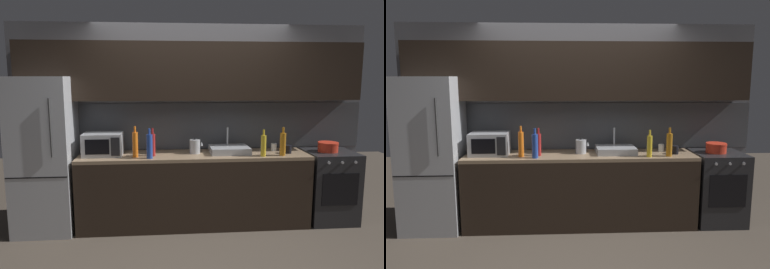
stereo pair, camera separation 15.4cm
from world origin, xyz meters
The scene contains 17 objects.
ground_plane centered at (0.00, 0.00, 0.00)m, with size 10.00×10.00×0.00m, color #4C4238.
back_wall centered at (0.00, 1.20, 1.55)m, with size 4.53×0.44×2.50m.
counter_run centered at (0.00, 0.90, 0.45)m, with size 2.79×0.60×0.90m.
refrigerator centered at (-1.78, 0.90, 0.92)m, with size 0.68×0.69×1.84m.
oven_range centered at (1.74, 0.90, 0.45)m, with size 0.60×0.62×0.90m.
microwave centered at (-1.10, 0.92, 1.04)m, with size 0.46×0.35×0.27m.
sink_basin centered at (0.44, 0.93, 0.94)m, with size 0.48×0.38×0.30m.
kettle centered at (0.01, 0.94, 0.99)m, with size 0.17×0.13×0.20m.
wine_bottle_red centered at (-0.50, 0.84, 1.04)m, with size 0.06×0.06×0.33m.
wine_bottle_amber centered at (1.05, 0.72, 1.04)m, with size 0.07×0.07×0.34m.
wine_bottle_yellow centered at (0.81, 0.70, 1.03)m, with size 0.06×0.06×0.32m.
wine_bottle_orange centered at (-0.71, 0.79, 1.05)m, with size 0.07×0.07×0.37m.
wine_bottle_blue centered at (-0.54, 0.70, 1.05)m, with size 0.07×0.07×0.35m.
mug_white centered at (1.04, 1.02, 0.95)m, with size 0.07×0.07×0.09m, color silver.
mug_clear centered at (-0.52, 0.95, 0.95)m, with size 0.07×0.07×0.11m, color silver.
mug_dark centered at (1.16, 0.85, 0.95)m, with size 0.09×0.09×0.10m, color black.
cooking_pot centered at (1.70, 0.90, 0.96)m, with size 0.25×0.25×0.12m.
Camera 2 is at (-0.25, -3.43, 1.83)m, focal length 33.85 mm.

